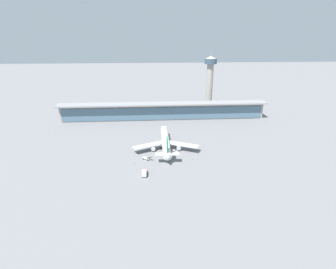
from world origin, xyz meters
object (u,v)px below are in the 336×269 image
at_px(service_truck_under_wing_red, 144,172).
at_px(safety_cone_bravo, 135,163).
at_px(service_truck_mid_apron_white, 147,158).
at_px(service_truck_near_nose_white, 175,151).
at_px(airliner_on_stand, 166,142).
at_px(safety_cone_alpha, 192,159).
at_px(control_tower, 210,78).

relative_size(service_truck_under_wing_red, safety_cone_bravo, 10.52).
bearing_deg(service_truck_mid_apron_white, service_truck_near_nose_white, 25.96).
height_order(service_truck_near_nose_white, service_truck_under_wing_red, service_truck_under_wing_red).
distance_m(service_truck_near_nose_white, safety_cone_bravo, 29.15).
height_order(airliner_on_stand, service_truck_near_nose_white, airliner_on_stand).
height_order(service_truck_under_wing_red, service_truck_mid_apron_white, service_truck_under_wing_red).
bearing_deg(safety_cone_alpha, service_truck_near_nose_white, 129.56).
height_order(service_truck_under_wing_red, safety_cone_bravo, service_truck_under_wing_red).
bearing_deg(safety_cone_alpha, airliner_on_stand, 129.66).
bearing_deg(service_truck_under_wing_red, service_truck_mid_apron_white, 86.76).
bearing_deg(service_truck_near_nose_white, control_tower, 67.19).
bearing_deg(service_truck_near_nose_white, service_truck_under_wing_red, -124.75).
height_order(service_truck_near_nose_white, service_truck_mid_apron_white, service_truck_mid_apron_white).
distance_m(service_truck_under_wing_red, service_truck_mid_apron_white, 19.35).
distance_m(service_truck_near_nose_white, safety_cone_alpha, 14.30).
bearing_deg(control_tower, service_truck_under_wing_red, -115.58).
bearing_deg(control_tower, airliner_on_stand, -117.11).
distance_m(service_truck_under_wing_red, control_tower, 150.40).
bearing_deg(service_truck_near_nose_white, service_truck_mid_apron_white, -154.04).
height_order(airliner_on_stand, control_tower, control_tower).
distance_m(service_truck_near_nose_white, service_truck_mid_apron_white, 20.64).
xyz_separation_m(service_truck_near_nose_white, service_truck_mid_apron_white, (-18.56, -9.04, -0.07)).
bearing_deg(service_truck_near_nose_white, safety_cone_bravo, -151.27).
height_order(service_truck_mid_apron_white, safety_cone_bravo, service_truck_mid_apron_white).
relative_size(airliner_on_stand, control_tower, 0.99).
xyz_separation_m(service_truck_under_wing_red, safety_cone_alpha, (28.75, 17.31, -1.37)).
height_order(control_tower, safety_cone_bravo, control_tower).
relative_size(service_truck_under_wing_red, safety_cone_alpha, 10.52).
bearing_deg(service_truck_near_nose_white, airliner_on_stand, 129.81).
height_order(service_truck_near_nose_white, safety_cone_alpha, service_truck_near_nose_white).
bearing_deg(airliner_on_stand, control_tower, 62.89).
height_order(service_truck_mid_apron_white, safety_cone_alpha, service_truck_mid_apron_white).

